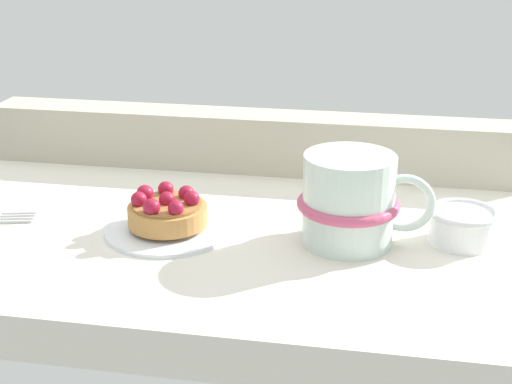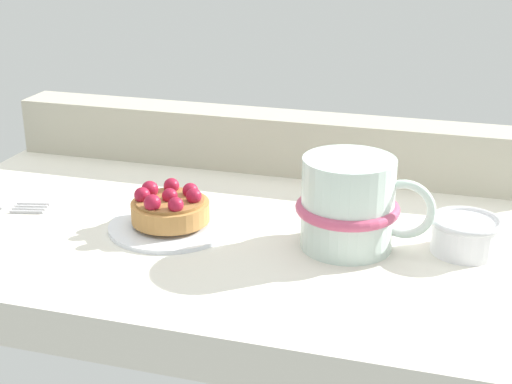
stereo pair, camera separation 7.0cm
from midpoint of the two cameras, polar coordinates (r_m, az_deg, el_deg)
The scene contains 6 objects.
ground_plane at distance 75.62cm, azimuth -5.49°, elevation -3.99°, with size 65.24×40.74×4.16cm, color silver.
window_rail_back at distance 89.52cm, azimuth -2.60°, elevation 3.89°, with size 63.94×5.63×6.82cm, color #B2AD99.
dessert_plate at distance 73.63cm, azimuth -9.47°, elevation -2.80°, with size 12.36×12.36×0.85cm.
raspberry_tart at distance 72.93cm, azimuth -9.60°, elevation -1.47°, with size 7.72×7.72×3.56cm.
coffee_mug at distance 69.10cm, azimuth 4.39°, elevation -0.70°, with size 12.79×9.65×8.67cm.
sugar_bowl at distance 71.20cm, azimuth 12.88°, elevation -2.67°, with size 6.58×6.58×3.36cm.
Camera 1 is at (15.97, -66.56, 29.85)cm, focal length 52.13 mm.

